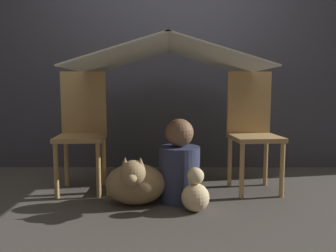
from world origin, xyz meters
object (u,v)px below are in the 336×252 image
Objects in this scene: dog at (135,182)px; chair_right at (252,126)px; person_front at (179,166)px; chair_left at (82,126)px.

chair_right is at bearing 23.67° from dog.
person_front is 0.35m from dog.
dog is at bearing -44.35° from chair_left.
chair_right is at bearing -3.62° from chair_left.
chair_right is (1.41, -0.00, 0.00)m from chair_left.
person_front reaches higher than dog.
chair_left and chair_right have the same top height.
dog is (0.48, -0.41, -0.36)m from chair_left.
person_front is 1.42× the size of dog.
chair_right is 0.73m from person_front.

